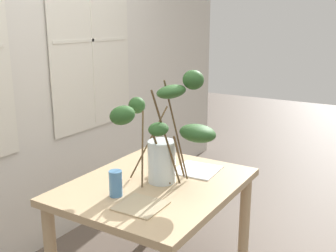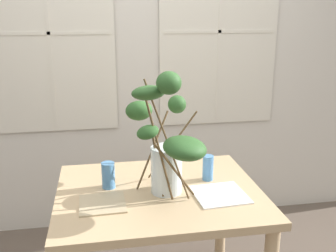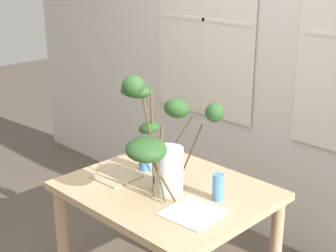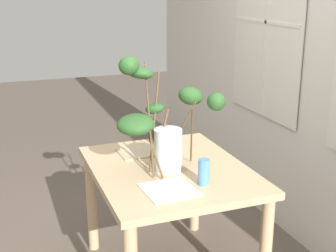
{
  "view_description": "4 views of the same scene",
  "coord_description": "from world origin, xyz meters",
  "px_view_note": "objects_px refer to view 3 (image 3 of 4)",
  "views": [
    {
      "loc": [
        -1.89,
        -1.26,
        1.72
      ],
      "look_at": [
        0.09,
        -0.04,
        1.11
      ],
      "focal_mm": 42.89,
      "sensor_mm": 36.0,
      "label": 1
    },
    {
      "loc": [
        -0.3,
        -1.97,
        1.73
      ],
      "look_at": [
        0.05,
        -0.03,
        1.14
      ],
      "focal_mm": 42.11,
      "sensor_mm": 36.0,
      "label": 2
    },
    {
      "loc": [
        1.84,
        -1.84,
        2.04
      ],
      "look_at": [
        0.08,
        -0.07,
        1.18
      ],
      "focal_mm": 53.8,
      "sensor_mm": 36.0,
      "label": 3
    },
    {
      "loc": [
        2.48,
        -0.94,
        1.85
      ],
      "look_at": [
        0.05,
        -0.03,
        1.05
      ],
      "focal_mm": 49.66,
      "sensor_mm": 36.0,
      "label": 4
    }
  ],
  "objects_px": {
    "dining_table": "(167,206)",
    "plate_square_right": "(193,213)",
    "vase_with_branches": "(162,143)",
    "drinking_glass_blue_right": "(218,187)",
    "plate_square_left": "(116,176)",
    "drinking_glass_blue_left": "(145,158)"
  },
  "relations": [
    {
      "from": "dining_table",
      "to": "plate_square_right",
      "type": "height_order",
      "value": "plate_square_right"
    },
    {
      "from": "drinking_glass_blue_right",
      "to": "dining_table",
      "type": "bearing_deg",
      "value": -163.55
    },
    {
      "from": "drinking_glass_blue_left",
      "to": "drinking_glass_blue_right",
      "type": "relative_size",
      "value": 0.99
    },
    {
      "from": "plate_square_left",
      "to": "plate_square_right",
      "type": "distance_m",
      "value": 0.63
    },
    {
      "from": "dining_table",
      "to": "drinking_glass_blue_right",
      "type": "bearing_deg",
      "value": 16.45
    },
    {
      "from": "dining_table",
      "to": "vase_with_branches",
      "type": "bearing_deg",
      "value": -66.78
    },
    {
      "from": "vase_with_branches",
      "to": "drinking_glass_blue_right",
      "type": "relative_size",
      "value": 4.74
    },
    {
      "from": "vase_with_branches",
      "to": "plate_square_left",
      "type": "distance_m",
      "value": 0.45
    },
    {
      "from": "vase_with_branches",
      "to": "plate_square_left",
      "type": "xyz_separation_m",
      "value": [
        -0.34,
        -0.06,
        -0.29
      ]
    },
    {
      "from": "drinking_glass_blue_right",
      "to": "plate_square_right",
      "type": "height_order",
      "value": "drinking_glass_blue_right"
    },
    {
      "from": "dining_table",
      "to": "plate_square_right",
      "type": "distance_m",
      "value": 0.36
    },
    {
      "from": "vase_with_branches",
      "to": "drinking_glass_blue_left",
      "type": "distance_m",
      "value": 0.4
    },
    {
      "from": "dining_table",
      "to": "drinking_glass_blue_left",
      "type": "xyz_separation_m",
      "value": [
        -0.27,
        0.08,
        0.19
      ]
    },
    {
      "from": "vase_with_branches",
      "to": "plate_square_left",
      "type": "bearing_deg",
      "value": -170.53
    },
    {
      "from": "vase_with_branches",
      "to": "plate_square_left",
      "type": "height_order",
      "value": "vase_with_branches"
    },
    {
      "from": "drinking_glass_blue_right",
      "to": "plate_square_left",
      "type": "height_order",
      "value": "drinking_glass_blue_right"
    },
    {
      "from": "plate_square_right",
      "to": "drinking_glass_blue_left",
      "type": "bearing_deg",
      "value": 160.8
    },
    {
      "from": "drinking_glass_blue_left",
      "to": "drinking_glass_blue_right",
      "type": "height_order",
      "value": "drinking_glass_blue_right"
    },
    {
      "from": "plate_square_left",
      "to": "dining_table",
      "type": "bearing_deg",
      "value": 19.92
    },
    {
      "from": "dining_table",
      "to": "plate_square_left",
      "type": "height_order",
      "value": "plate_square_left"
    },
    {
      "from": "dining_table",
      "to": "drinking_glass_blue_left",
      "type": "relative_size",
      "value": 7.57
    },
    {
      "from": "dining_table",
      "to": "plate_square_right",
      "type": "relative_size",
      "value": 4.1
    }
  ]
}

